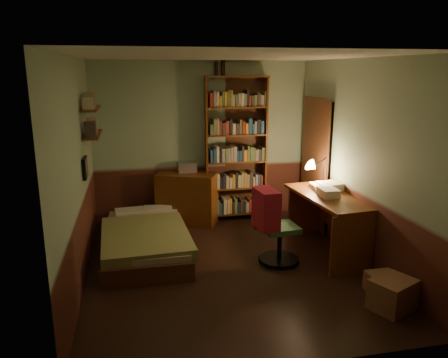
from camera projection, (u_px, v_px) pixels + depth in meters
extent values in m
cube|color=black|center=(228.00, 268.00, 5.59)|extent=(3.50, 4.00, 0.02)
cube|color=silver|center=(229.00, 55.00, 4.95)|extent=(3.50, 4.00, 0.02)
cube|color=#88A384|center=(202.00, 142.00, 7.18)|extent=(3.50, 0.02, 2.60)
cube|color=#88A384|center=(76.00, 175.00, 4.91)|extent=(0.02, 4.00, 2.60)
cube|color=#88A384|center=(361.00, 162.00, 5.62)|extent=(0.02, 4.00, 2.60)
cube|color=#88A384|center=(285.00, 223.00, 3.36)|extent=(3.50, 0.02, 2.60)
cube|color=black|center=(316.00, 164.00, 6.92)|extent=(0.06, 0.90, 2.00)
cube|color=#452514|center=(314.00, 164.00, 6.91)|extent=(0.02, 0.98, 2.08)
cube|color=olive|center=(145.00, 231.00, 6.00)|extent=(1.09, 2.02, 0.60)
cube|color=#582B0E|center=(187.00, 198.00, 7.10)|extent=(1.05, 0.82, 0.84)
cube|color=#B2B2B7|center=(187.00, 167.00, 7.10)|extent=(0.30, 0.23, 0.16)
cube|color=#582B0E|center=(236.00, 149.00, 7.16)|extent=(1.04, 0.40, 2.36)
cylinder|color=black|center=(216.00, 69.00, 6.89)|extent=(0.06, 0.06, 0.21)
cylinder|color=black|center=(223.00, 67.00, 6.91)|extent=(0.07, 0.07, 0.25)
cube|color=#582B0E|center=(327.00, 223.00, 6.00)|extent=(0.75, 1.54, 0.80)
cube|color=silver|center=(333.00, 186.00, 6.16)|extent=(0.25, 0.31, 0.11)
cone|color=black|center=(324.00, 162.00, 6.38)|extent=(0.23, 0.23, 0.68)
cube|color=#33653F|center=(280.00, 224.00, 5.61)|extent=(0.56, 0.51, 1.04)
cube|color=#B51E34|center=(285.00, 164.00, 5.54)|extent=(0.34, 0.47, 0.50)
cube|color=#582B0E|center=(93.00, 134.00, 5.91)|extent=(0.20, 0.90, 0.03)
cube|color=#582B0E|center=(91.00, 108.00, 5.82)|extent=(0.20, 0.90, 0.03)
cube|color=black|center=(85.00, 168.00, 5.50)|extent=(0.04, 0.32, 0.26)
cube|color=brown|center=(392.00, 294.00, 4.58)|extent=(0.54, 0.50, 0.33)
cube|color=brown|center=(381.00, 283.00, 4.93)|extent=(0.32, 0.26, 0.22)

